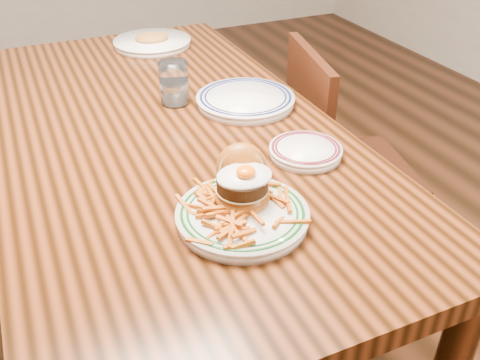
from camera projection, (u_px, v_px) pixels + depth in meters
name	position (u px, v px, depth m)	size (l,w,h in m)	color
floor	(180.00, 326.00, 1.79)	(6.00, 6.00, 0.00)	black
table	(165.00, 155.00, 1.43)	(0.85, 1.60, 0.75)	black
chair_right	(335.00, 162.00, 1.81)	(0.47, 0.47, 0.84)	#39180B
main_plate	(242.00, 203.00, 1.03)	(0.26, 0.28, 0.13)	white
side_plate	(306.00, 151.00, 1.24)	(0.17, 0.17, 0.03)	white
rear_plate	(246.00, 99.00, 1.48)	(0.27, 0.27, 0.03)	white
water_glass	(174.00, 86.00, 1.47)	(0.08, 0.08, 0.12)	white
far_plate	(152.00, 42.00, 1.90)	(0.27, 0.27, 0.05)	white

